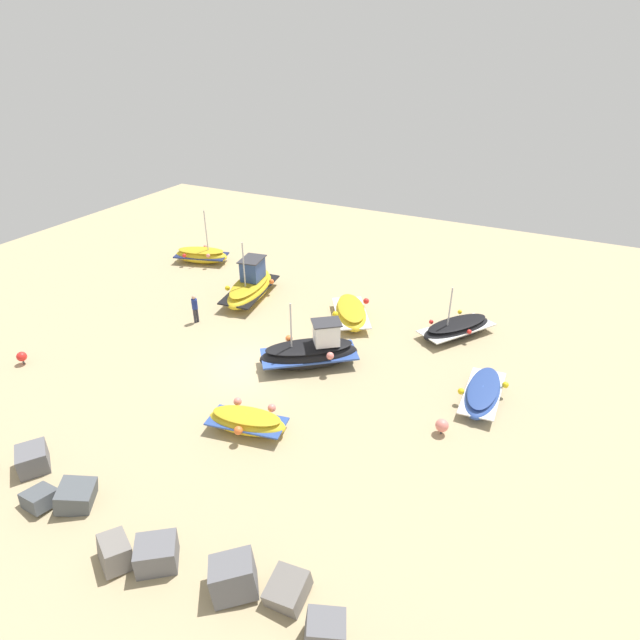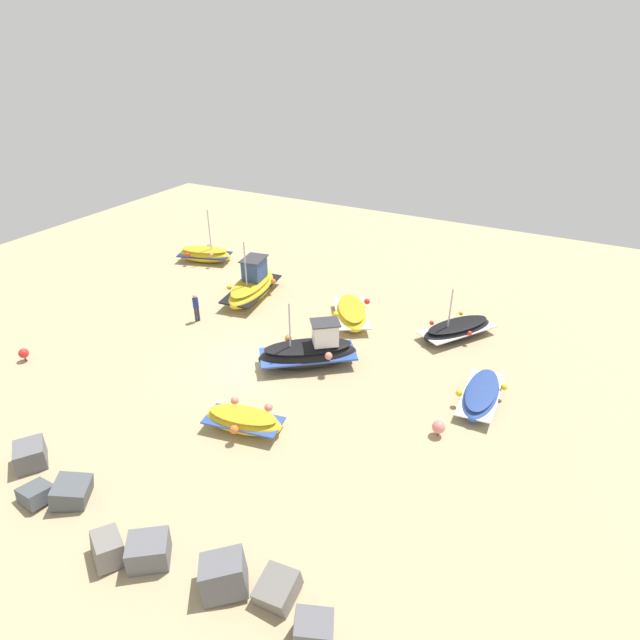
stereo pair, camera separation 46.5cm
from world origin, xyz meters
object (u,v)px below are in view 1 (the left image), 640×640
(fishing_boat_4, at_px, (351,313))
(fishing_boat_5, at_px, (457,328))
(fishing_boat_6, at_px, (201,255))
(fishing_boat_1, at_px, (483,392))
(person_walking, at_px, (195,307))
(fishing_boat_2, at_px, (251,286))
(mooring_buoy_1, at_px, (442,425))
(fishing_boat_0, at_px, (311,352))
(mooring_buoy_0, at_px, (22,357))
(fishing_boat_3, at_px, (247,421))

(fishing_boat_4, height_order, fishing_boat_5, fishing_boat_5)
(fishing_boat_6, bearing_deg, fishing_boat_4, 150.04)
(fishing_boat_1, distance_m, fishing_boat_5, 5.63)
(fishing_boat_1, distance_m, person_walking, 15.73)
(fishing_boat_2, height_order, fishing_boat_6, fishing_boat_6)
(mooring_buoy_1, bearing_deg, fishing_boat_0, -16.21)
(fishing_boat_2, relative_size, fishing_boat_6, 1.31)
(fishing_boat_2, xyz_separation_m, person_walking, (1.00, 4.02, 0.20))
(fishing_boat_2, bearing_deg, mooring_buoy_0, 143.10)
(fishing_boat_1, relative_size, fishing_boat_2, 0.73)
(mooring_buoy_0, bearing_deg, fishing_boat_1, -160.89)
(fishing_boat_4, bearing_deg, mooring_buoy_1, -166.36)
(fishing_boat_6, distance_m, mooring_buoy_0, 14.36)
(person_walking, relative_size, mooring_buoy_0, 2.49)
(fishing_boat_0, relative_size, fishing_boat_1, 1.24)
(fishing_boat_3, relative_size, mooring_buoy_0, 5.21)
(person_walking, height_order, mooring_buoy_0, person_walking)
(fishing_boat_6, bearing_deg, mooring_buoy_1, 136.56)
(fishing_boat_0, height_order, fishing_boat_4, fishing_boat_0)
(fishing_boat_1, relative_size, fishing_boat_4, 0.91)
(fishing_boat_2, bearing_deg, fishing_boat_4, -98.51)
(fishing_boat_6, bearing_deg, mooring_buoy_0, 75.08)
(fishing_boat_6, height_order, mooring_buoy_0, fishing_boat_6)
(fishing_boat_2, distance_m, mooring_buoy_1, 15.39)
(fishing_boat_4, xyz_separation_m, fishing_boat_6, (12.92, -3.11, 0.06))
(fishing_boat_6, height_order, person_walking, fishing_boat_6)
(fishing_boat_2, distance_m, fishing_boat_3, 12.23)
(mooring_buoy_0, xyz_separation_m, mooring_buoy_1, (-19.59, -4.18, -0.01))
(fishing_boat_5, xyz_separation_m, mooring_buoy_0, (18.25, 12.26, -0.01))
(fishing_boat_2, bearing_deg, fishing_boat_1, -114.46)
(person_walking, relative_size, mooring_buoy_1, 2.42)
(fishing_boat_5, relative_size, mooring_buoy_0, 6.76)
(fishing_boat_3, height_order, fishing_boat_5, fishing_boat_5)
(fishing_boat_6, bearing_deg, fishing_boat_2, 136.68)
(fishing_boat_3, xyz_separation_m, fishing_boat_4, (-0.04, -10.36, 0.03))
(fishing_boat_0, xyz_separation_m, fishing_boat_3, (0.13, 5.31, -0.31))
(fishing_boat_5, bearing_deg, fishing_boat_4, 134.27)
(fishing_boat_0, distance_m, fishing_boat_3, 5.33)
(fishing_boat_5, bearing_deg, fishing_boat_6, 117.85)
(person_walking, distance_m, mooring_buoy_0, 8.69)
(fishing_boat_2, relative_size, fishing_boat_4, 1.25)
(mooring_buoy_0, bearing_deg, fishing_boat_6, -88.48)
(fishing_boat_1, relative_size, fishing_boat_3, 1.12)
(fishing_boat_3, distance_m, fishing_boat_4, 10.36)
(fishing_boat_0, distance_m, fishing_boat_4, 5.05)
(fishing_boat_2, bearing_deg, mooring_buoy_1, -126.18)
(fishing_boat_3, distance_m, mooring_buoy_0, 12.53)
(fishing_boat_2, xyz_separation_m, fishing_boat_5, (-12.37, -1.08, -0.32))
(mooring_buoy_1, bearing_deg, person_walking, -11.44)
(fishing_boat_4, distance_m, person_walking, 8.69)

